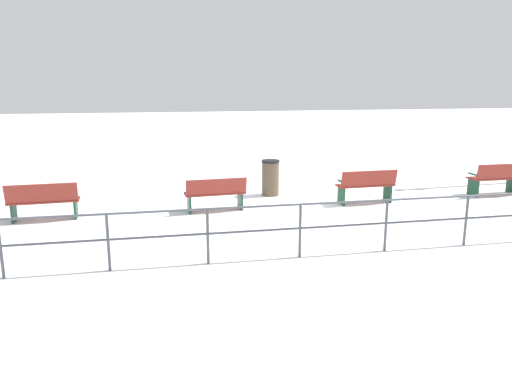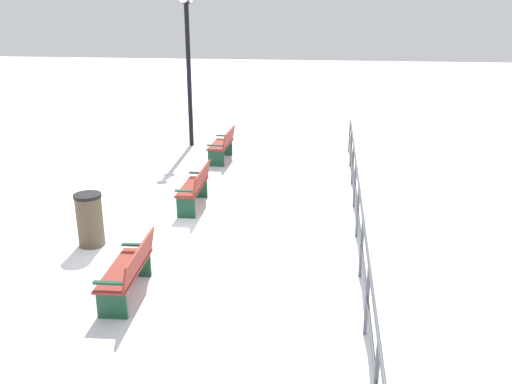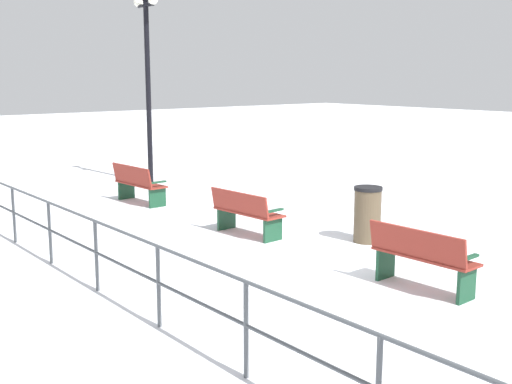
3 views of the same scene
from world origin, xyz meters
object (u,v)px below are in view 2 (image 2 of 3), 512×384
Objects in this scene: lamppost_near at (188,45)px; trash_bin at (90,220)px; bench_second at (196,186)px; bench_third at (129,269)px; bench_nearest at (223,145)px.

lamppost_near is 8.25m from trash_bin.
trash_bin is (1.41, 2.21, 0.01)m from bench_second.
bench_third is at bearing 87.67° from bench_second.
trash_bin is at bearing 55.43° from bench_second.
bench_third is 2.19m from trash_bin.
lamppost_near reaches higher than bench_third.
bench_third is 10.00m from lamppost_near.
bench_nearest is at bearing 129.12° from lamppost_near.
lamppost_near is (1.55, -9.50, 2.69)m from bench_third.
lamppost_near is (1.57, -5.60, 2.65)m from bench_second.
trash_bin reaches higher than bench_second.
lamppost_near is at bearing -84.78° from bench_third.
bench_nearest is 3.45m from lamppost_near.
trash_bin is (-0.16, 7.81, -2.64)m from lamppost_near.
bench_nearest reaches higher than bench_second.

